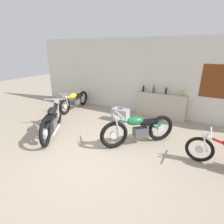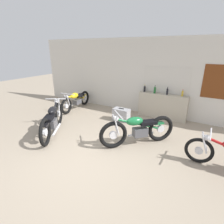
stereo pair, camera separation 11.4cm
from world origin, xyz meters
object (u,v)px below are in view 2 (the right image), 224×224
(bottle_leftmost, at_px, (145,89))
(motorcycle_black, at_px, (52,120))
(hard_case_silver, at_px, (121,115))
(motorcycle_green, at_px, (138,129))
(bottle_center, at_px, (167,91))
(bottle_right_center, at_px, (182,93))
(bottle_left_center, at_px, (155,90))
(motorcycle_yellow, at_px, (76,100))

(bottle_leftmost, xyz_separation_m, motorcycle_black, (-1.74, -2.92, -0.57))
(motorcycle_black, distance_m, hard_case_silver, 2.32)
(motorcycle_green, relative_size, motorcycle_black, 0.85)
(bottle_center, height_order, motorcycle_black, bottle_center)
(bottle_center, height_order, bottle_right_center, bottle_center)
(bottle_leftmost, relative_size, bottle_center, 0.96)
(bottle_leftmost, distance_m, bottle_right_center, 1.34)
(bottle_leftmost, height_order, motorcycle_black, bottle_leftmost)
(bottle_left_center, bearing_deg, hard_case_silver, -131.16)
(bottle_left_center, relative_size, motorcycle_green, 0.18)
(motorcycle_green, bearing_deg, bottle_center, 86.19)
(bottle_left_center, bearing_deg, motorcycle_green, -82.66)
(motorcycle_black, bearing_deg, bottle_left_center, 53.30)
(bottle_leftmost, height_order, bottle_right_center, bottle_leftmost)
(bottle_center, bearing_deg, motorcycle_green, -93.81)
(motorcycle_black, xyz_separation_m, motorcycle_yellow, (-0.91, 2.07, -0.05))
(bottle_center, xyz_separation_m, motorcycle_green, (-0.15, -2.24, -0.58))
(bottle_right_center, bearing_deg, bottle_leftmost, -178.90)
(bottle_leftmost, bearing_deg, motorcycle_yellow, -162.24)
(bottle_right_center, bearing_deg, motorcycle_green, -105.97)
(motorcycle_black, bearing_deg, bottle_leftmost, 59.20)
(bottle_leftmost, relative_size, motorcycle_black, 0.14)
(hard_case_silver, bearing_deg, bottle_leftmost, 66.41)
(bottle_leftmost, relative_size, bottle_right_center, 1.15)
(bottle_right_center, relative_size, motorcycle_yellow, 0.12)
(motorcycle_black, distance_m, motorcycle_yellow, 2.26)
(motorcycle_green, xyz_separation_m, motorcycle_yellow, (-3.34, 1.40, -0.04))
(bottle_left_center, relative_size, motorcycle_black, 0.16)
(bottle_right_center, distance_m, motorcycle_yellow, 4.13)
(bottle_right_center, height_order, hard_case_silver, bottle_right_center)
(motorcycle_green, height_order, hard_case_silver, motorcycle_green)
(bottle_right_center, bearing_deg, bottle_left_center, -175.58)
(bottle_left_center, height_order, motorcycle_yellow, bottle_left_center)
(motorcycle_black, height_order, hard_case_silver, motorcycle_black)
(motorcycle_yellow, xyz_separation_m, hard_case_silver, (2.21, -0.16, -0.17))
(bottle_leftmost, relative_size, motorcycle_yellow, 0.13)
(bottle_right_center, xyz_separation_m, motorcycle_green, (-0.65, -2.27, -0.56))
(motorcycle_yellow, relative_size, hard_case_silver, 3.30)
(hard_case_silver, bearing_deg, bottle_right_center, 30.24)
(hard_case_silver, bearing_deg, bottle_center, 38.22)
(motorcycle_green, bearing_deg, hard_case_silver, 132.30)
(bottle_left_center, height_order, bottle_right_center, bottle_left_center)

